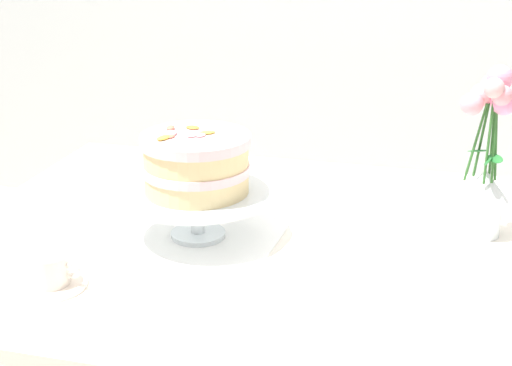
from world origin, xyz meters
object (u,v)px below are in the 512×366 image
Objects in this scene: layer_cake at (196,163)px; flower_vase at (487,157)px; teacup at (49,273)px; cake_stand at (197,199)px; dining_table at (291,285)px.

layer_cake is 0.62× the size of flower_vase.
teacup is at bearing -124.84° from layer_cake.
cake_stand is 0.58m from flower_vase.
layer_cake is at bearing 55.16° from teacup.
dining_table is 4.83× the size of cake_stand.
layer_cake is at bearing -176.66° from cake_stand.
cake_stand is at bearing 55.14° from teacup.
cake_stand is 0.84× the size of flower_vase.
flower_vase is 0.86m from teacup.
cake_stand is at bearing -175.68° from dining_table.
flower_vase is (0.55, 0.17, 0.08)m from cake_stand.
dining_table is 6.51× the size of layer_cake.
layer_cake reaches higher than dining_table.
layer_cake is 1.65× the size of teacup.
layer_cake reaches higher than teacup.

